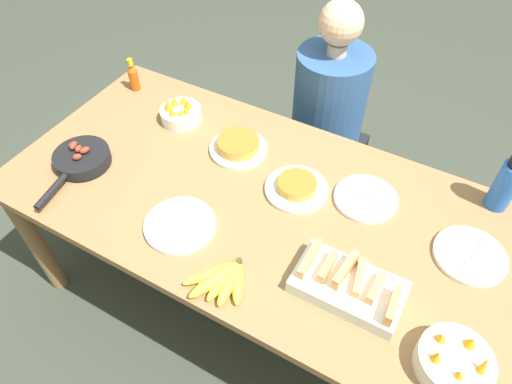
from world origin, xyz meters
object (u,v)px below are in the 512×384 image
Objects in this scene: skillet at (81,159)px; water_bottle at (507,184)px; frittata_plate_center at (238,146)px; empty_plate_near_front at (180,225)px; empty_plate_far_right at (366,199)px; banana_bunch at (223,279)px; fruit_bowl_citrus at (454,362)px; person_figure at (325,134)px; empty_plate_far_left at (470,256)px; fruit_bowl_mango at (181,113)px; melon_tray at (348,285)px; hot_sauce_bottle at (133,76)px; frittata_plate_side at (297,187)px.

skillet is 1.52m from water_bottle.
empty_plate_near_front is at bearing -87.18° from frittata_plate_center.
empty_plate_near_front and empty_plate_far_right have the same top height.
fruit_bowl_citrus is (0.67, 0.07, 0.02)m from banana_bunch.
person_figure is (0.15, 0.96, -0.26)m from empty_plate_near_front.
fruit_bowl_mango is (-1.21, 0.12, 0.03)m from empty_plate_far_left.
frittata_plate_center is 1.04m from fruit_bowl_citrus.
fruit_bowl_mango is at bearing 134.49° from banana_bunch.
fruit_bowl_mango reaches higher than empty_plate_far_right.
frittata_plate_center is 0.20× the size of person_figure.
melon_tray is (0.34, 0.16, 0.01)m from banana_bunch.
empty_plate_far_right is at bearing 169.71° from empty_plate_far_left.
banana_bunch is at bearing -173.70° from fruit_bowl_citrus.
fruit_bowl_citrus is 0.17× the size of person_figure.
hot_sauce_bottle is at bearing 157.60° from melon_tray.
banana_bunch is 0.59m from empty_plate_far_right.
water_bottle reaches higher than banana_bunch.
fruit_bowl_citrus is at bearing -14.29° from melon_tray.
person_figure is (0.78, 0.41, -0.31)m from hot_sauce_bottle.
fruit_bowl_mango reaches higher than melon_tray.
empty_plate_far_right is (0.53, -0.00, -0.02)m from frittata_plate_center.
hot_sauce_bottle is at bearing 159.25° from fruit_bowl_citrus.
empty_plate_far_left is 1.02× the size of empty_plate_far_right.
frittata_plate_side reaches higher than empty_plate_far_right.
hot_sauce_bottle is at bearing -177.26° from water_bottle.
person_figure reaches higher than fruit_bowl_mango.
fruit_bowl_mango is 1.34m from fruit_bowl_citrus.
frittata_plate_center is at bearing 92.82° from empty_plate_near_front.
frittata_plate_side is at bearing -161.40° from empty_plate_far_right.
skillet is 0.50m from empty_plate_near_front.
banana_bunch is at bearing -132.35° from water_bottle.
hot_sauce_bottle is 0.94m from person_figure.
melon_tray is 1.05m from person_figure.
person_figure is at bearing 115.62° from melon_tray.
empty_plate_near_front is at bearing -140.35° from empty_plate_far_right.
frittata_plate_center is at bearing 179.80° from empty_plate_far_right.
melon_tray is 1.44× the size of empty_plate_far_right.
frittata_plate_center is at bearing -8.84° from fruit_bowl_mango.
fruit_bowl_mango is at bearing 167.89° from frittata_plate_side.
banana_bunch is at bearing -24.88° from empty_plate_near_front.
hot_sauce_bottle is at bearing 167.08° from frittata_plate_side.
person_figure reaches higher than empty_plate_near_front.
banana_bunch is 0.63× the size of melon_tray.
fruit_bowl_citrus is 0.66m from water_bottle.
frittata_plate_center is 1.33× the size of fruit_bowl_mango.
hot_sauce_bottle reaches higher than fruit_bowl_citrus.
empty_plate_far_right is 0.84m from fruit_bowl_mango.
skillet is at bearing -158.37° from water_bottle.
empty_plate_far_right is at bearing -6.46° from hot_sauce_bottle.
frittata_plate_side is 0.20× the size of person_figure.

